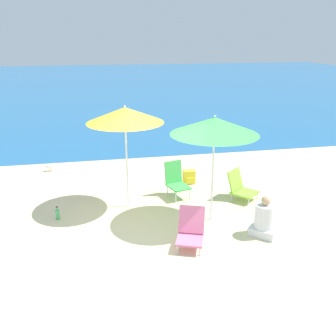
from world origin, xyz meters
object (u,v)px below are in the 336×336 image
(backpack_yellow, at_px, (189,177))
(water_bottle, at_px, (58,214))
(person_seated_near, at_px, (264,220))
(seagull, at_px, (50,166))
(beach_umbrella_yellow, at_px, (125,115))
(beach_chair_green, at_px, (176,179))
(beach_umbrella_green, at_px, (215,126))
(beach_chair_lime, at_px, (240,187))
(beach_chair_pink, at_px, (191,230))

(backpack_yellow, distance_m, water_bottle, 3.41)
(backpack_yellow, bearing_deg, person_seated_near, -75.63)
(seagull, bearing_deg, beach_umbrella_yellow, -54.79)
(water_bottle, bearing_deg, seagull, 97.82)
(beach_chair_green, height_order, person_seated_near, beach_chair_green)
(water_bottle, relative_size, seagull, 1.05)
(beach_umbrella_green, xyz_separation_m, beach_chair_lime, (0.96, 0.87, -1.65))
(beach_chair_green, relative_size, water_bottle, 2.87)
(beach_umbrella_green, xyz_separation_m, beach_chair_green, (-0.44, 1.32, -1.54))
(beach_umbrella_green, height_order, seagull, beach_umbrella_green)
(beach_umbrella_yellow, relative_size, beach_chair_lime, 2.85)
(backpack_yellow, bearing_deg, water_bottle, -155.83)
(beach_chair_lime, bearing_deg, person_seated_near, -136.63)
(backpack_yellow, height_order, water_bottle, backpack_yellow)
(beach_chair_green, distance_m, seagull, 3.84)
(beach_chair_pink, height_order, person_seated_near, person_seated_near)
(beach_chair_lime, xyz_separation_m, person_seated_near, (-0.19, -1.66, 0.01))
(beach_umbrella_green, relative_size, backpack_yellow, 6.23)
(beach_chair_pink, distance_m, water_bottle, 2.83)
(seagull, bearing_deg, backpack_yellow, -24.86)
(beach_chair_pink, height_order, backpack_yellow, beach_chair_pink)
(beach_chair_green, height_order, seagull, beach_chair_green)
(beach_umbrella_green, xyz_separation_m, person_seated_near, (0.78, -0.79, -1.64))
(beach_chair_green, distance_m, beach_chair_pink, 2.20)
(beach_chair_pink, bearing_deg, beach_umbrella_yellow, 137.09)
(person_seated_near, bearing_deg, beach_chair_pink, 135.08)
(beach_umbrella_yellow, distance_m, beach_umbrella_green, 1.86)
(water_bottle, bearing_deg, beach_chair_green, 15.01)
(beach_umbrella_yellow, bearing_deg, person_seated_near, -36.74)
(beach_chair_pink, bearing_deg, beach_chair_green, 104.70)
(backpack_yellow, bearing_deg, seagull, 155.14)
(water_bottle, bearing_deg, beach_chair_pink, -31.73)
(beach_chair_pink, height_order, water_bottle, beach_chair_pink)
(beach_umbrella_yellow, bearing_deg, backpack_yellow, 32.36)
(beach_chair_pink, height_order, seagull, beach_chair_pink)
(beach_chair_lime, relative_size, person_seated_near, 0.99)
(beach_umbrella_green, height_order, person_seated_near, beach_umbrella_green)
(beach_chair_pink, xyz_separation_m, beach_chair_lime, (1.62, 1.74, -0.01))
(beach_chair_green, relative_size, seagull, 3.02)
(beach_chair_lime, bearing_deg, beach_chair_pink, -173.20)
(beach_umbrella_yellow, xyz_separation_m, backpack_yellow, (1.64, 1.04, -1.85))
(beach_umbrella_green, bearing_deg, person_seated_near, -45.27)
(water_bottle, xyz_separation_m, seagull, (-0.42, 3.03, 0.03))
(beach_chair_pink, relative_size, beach_chair_lime, 0.93)
(beach_chair_green, xyz_separation_m, backpack_yellow, (0.50, 0.70, -0.24))
(beach_umbrella_yellow, height_order, backpack_yellow, beach_umbrella_yellow)
(beach_chair_pink, distance_m, seagull, 5.33)
(beach_chair_lime, height_order, backpack_yellow, beach_chair_lime)
(beach_umbrella_green, distance_m, backpack_yellow, 2.69)
(backpack_yellow, xyz_separation_m, water_bottle, (-3.11, -1.40, -0.06))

